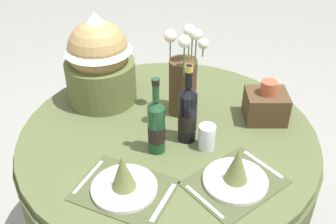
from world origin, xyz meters
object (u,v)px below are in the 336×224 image
at_px(place_setting_left, 124,181).
at_px(tumbler_near_right, 207,137).
at_px(woven_basket_side_right, 266,105).
at_px(wine_bottle_left, 188,114).
at_px(place_setting_right, 236,174).
at_px(dining_table, 168,157).
at_px(wine_bottle_centre, 156,126).
at_px(flower_vase, 183,79).
at_px(gift_tub_back_left, 99,56).

distance_m(place_setting_left, tumbler_near_right, 0.40).
height_order(tumbler_near_right, woven_basket_side_right, woven_basket_side_right).
bearing_deg(woven_basket_side_right, wine_bottle_left, -157.33).
height_order(place_setting_right, tumbler_near_right, place_setting_right).
bearing_deg(tumbler_near_right, dining_table, 145.46).
bearing_deg(place_setting_left, woven_basket_side_right, 37.10).
bearing_deg(wine_bottle_centre, tumbler_near_right, 4.57).
distance_m(place_setting_right, wine_bottle_centre, 0.36).
distance_m(wine_bottle_left, tumbler_near_right, 0.12).
xyz_separation_m(flower_vase, tumbler_near_right, (0.09, -0.26, -0.12)).
distance_m(dining_table, wine_bottle_left, 0.29).
xyz_separation_m(gift_tub_back_left, woven_basket_side_right, (0.75, -0.17, -0.15)).
xyz_separation_m(place_setting_left, woven_basket_side_right, (0.59, 0.45, 0.03)).
height_order(flower_vase, wine_bottle_centre, flower_vase).
relative_size(place_setting_right, flower_vase, 0.98).
height_order(place_setting_right, wine_bottle_left, wine_bottle_left).
bearing_deg(dining_table, flower_vase, 66.30).
relative_size(place_setting_left, wine_bottle_left, 1.19).
bearing_deg(flower_vase, woven_basket_side_right, -8.94).
bearing_deg(tumbler_near_right, flower_vase, 108.68).
height_order(place_setting_right, woven_basket_side_right, woven_basket_side_right).
bearing_deg(flower_vase, place_setting_right, -69.07).
distance_m(place_setting_left, woven_basket_side_right, 0.75).
xyz_separation_m(place_setting_right, wine_bottle_left, (-0.17, 0.26, 0.08)).
relative_size(place_setting_left, place_setting_right, 0.97).
distance_m(place_setting_right, gift_tub_back_left, 0.83).
relative_size(place_setting_right, wine_bottle_left, 1.23).
distance_m(wine_bottle_centre, gift_tub_back_left, 0.49).
distance_m(dining_table, place_setting_right, 0.44).
bearing_deg(flower_vase, wine_bottle_left, -86.91).
distance_m(place_setting_right, woven_basket_side_right, 0.45).
distance_m(flower_vase, wine_bottle_centre, 0.31).
bearing_deg(place_setting_left, wine_bottle_left, 51.66).
xyz_separation_m(wine_bottle_left, tumbler_near_right, (0.08, -0.06, -0.08)).
relative_size(place_setting_right, gift_tub_back_left, 0.98).
height_order(place_setting_left, gift_tub_back_left, gift_tub_back_left).
bearing_deg(flower_vase, tumbler_near_right, -71.32).
xyz_separation_m(dining_table, flower_vase, (0.07, 0.16, 0.32)).
relative_size(dining_table, wine_bottle_left, 3.76).
bearing_deg(gift_tub_back_left, flower_vase, -16.17).
xyz_separation_m(wine_bottle_centre, gift_tub_back_left, (-0.27, 0.39, 0.11)).
height_order(place_setting_right, flower_vase, flower_vase).
xyz_separation_m(tumbler_near_right, gift_tub_back_left, (-0.48, 0.38, 0.17)).
bearing_deg(wine_bottle_left, place_setting_left, -128.34).
height_order(wine_bottle_left, wine_bottle_centre, wine_bottle_left).
distance_m(flower_vase, tumbler_near_right, 0.30).
bearing_deg(gift_tub_back_left, woven_basket_side_right, -12.69).
distance_m(dining_table, tumbler_near_right, 0.28).
xyz_separation_m(dining_table, place_setting_right, (0.25, -0.31, 0.19)).
bearing_deg(place_setting_right, tumbler_near_right, 113.72).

